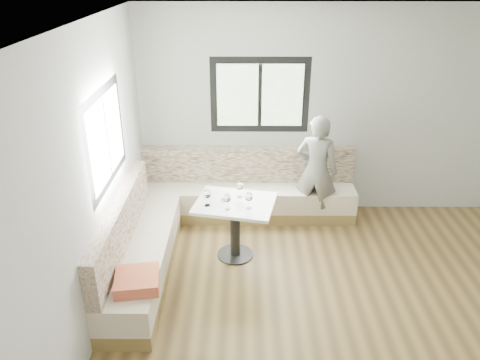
# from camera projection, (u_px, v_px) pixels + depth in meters

# --- Properties ---
(room) EXTENTS (5.01, 5.01, 2.81)m
(room) POSITION_uv_depth(u_px,v_px,m) (364.00, 197.00, 4.01)
(room) COLOR brown
(room) RESTS_ON ground
(banquette) EXTENTS (2.90, 2.80, 0.95)m
(banquette) POSITION_uv_depth(u_px,v_px,m) (205.00, 216.00, 5.88)
(banquette) COLOR olive
(banquette) RESTS_ON ground
(table) EXTENTS (1.01, 0.86, 0.73)m
(table) POSITION_uv_depth(u_px,v_px,m) (235.00, 216.00, 5.45)
(table) COLOR black
(table) RESTS_ON ground
(person) EXTENTS (0.64, 0.52, 1.51)m
(person) POSITION_uv_depth(u_px,v_px,m) (317.00, 171.00, 6.12)
(person) COLOR slate
(person) RESTS_ON ground
(olive_ramekin) EXTENTS (0.09, 0.09, 0.03)m
(olive_ramekin) POSITION_uv_depth(u_px,v_px,m) (225.00, 198.00, 5.44)
(olive_ramekin) COLOR white
(olive_ramekin) RESTS_ON table
(wine_glass_a) EXTENTS (0.09, 0.09, 0.20)m
(wine_glass_a) POSITION_uv_depth(u_px,v_px,m) (207.00, 195.00, 5.24)
(wine_glass_a) COLOR white
(wine_glass_a) RESTS_ON table
(wine_glass_b) EXTENTS (0.09, 0.09, 0.20)m
(wine_glass_b) POSITION_uv_depth(u_px,v_px,m) (227.00, 198.00, 5.16)
(wine_glass_b) COLOR white
(wine_glass_b) RESTS_ON table
(wine_glass_c) EXTENTS (0.09, 0.09, 0.20)m
(wine_glass_c) POSITION_uv_depth(u_px,v_px,m) (249.00, 197.00, 5.19)
(wine_glass_c) COLOR white
(wine_glass_c) RESTS_ON table
(wine_glass_d) EXTENTS (0.09, 0.09, 0.20)m
(wine_glass_d) POSITION_uv_depth(u_px,v_px,m) (240.00, 186.00, 5.44)
(wine_glass_d) COLOR white
(wine_glass_d) RESTS_ON table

